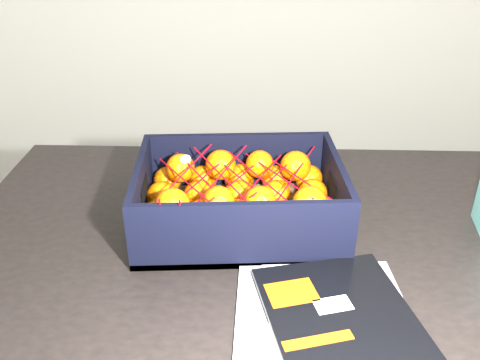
{
  "coord_description": "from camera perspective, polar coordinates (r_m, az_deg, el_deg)",
  "views": [
    {
      "loc": [
        -0.1,
        -0.54,
        1.3
      ],
      "look_at": [
        -0.07,
        0.26,
        0.86
      ],
      "focal_mm": 38.94,
      "sensor_mm": 36.0,
      "label": 1
    }
  ],
  "objects": [
    {
      "name": "magazine_stack",
      "position": [
        0.79,
        9.95,
        -15.4
      ],
      "size": [
        0.29,
        0.31,
        0.02
      ],
      "color": "silver",
      "rests_on": "table"
    },
    {
      "name": "produce_crate",
      "position": [
        0.98,
        -0.07,
        -2.74
      ],
      "size": [
        0.38,
        0.28,
        0.13
      ],
      "color": "olive",
      "rests_on": "table"
    },
    {
      "name": "clementine_heap",
      "position": [
        0.97,
        -0.23,
        -2.0
      ],
      "size": [
        0.36,
        0.26,
        0.11
      ],
      "color": "#ED6205",
      "rests_on": "produce_crate"
    },
    {
      "name": "mesh_net",
      "position": [
        0.94,
        -0.55,
        0.11
      ],
      "size": [
        0.31,
        0.25,
        0.09
      ],
      "color": "#B70616",
      "rests_on": "clementine_heap"
    },
    {
      "name": "table",
      "position": [
        1.01,
        3.93,
        -11.38
      ],
      "size": [
        1.25,
        0.88,
        0.75
      ],
      "color": "black",
      "rests_on": "ground"
    }
  ]
}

